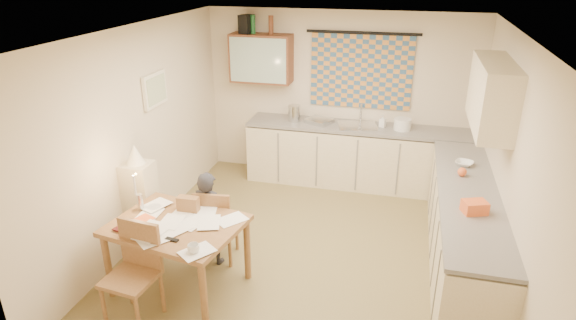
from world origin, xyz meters
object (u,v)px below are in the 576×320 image
(person, at_px, (209,218))
(shelf_stand, at_px, (142,207))
(counter_back, at_px, (359,156))
(counter_right, at_px, (463,230))
(chair_far, at_px, (218,237))
(stove, at_px, (470,285))
(dining_table, at_px, (179,255))

(person, relative_size, shelf_stand, 1.02)
(counter_back, height_order, counter_right, same)
(counter_back, relative_size, chair_far, 3.72)
(person, distance_m, shelf_stand, 0.85)
(counter_right, distance_m, shelf_stand, 3.58)
(person, xyz_separation_m, shelf_stand, (-0.85, 0.07, -0.01))
(stove, bearing_deg, counter_right, 90.00)
(stove, bearing_deg, person, 172.64)
(counter_right, xyz_separation_m, shelf_stand, (-3.54, -0.52, 0.09))
(counter_right, bearing_deg, dining_table, -158.80)
(counter_back, relative_size, person, 3.02)
(dining_table, height_order, person, person)
(stove, distance_m, dining_table, 2.81)
(stove, bearing_deg, shelf_stand, 173.33)
(shelf_stand, bearing_deg, stove, -6.67)
(chair_far, xyz_separation_m, shelf_stand, (-0.91, -0.00, 0.26))
(counter_right, bearing_deg, chair_far, -168.94)
(stove, relative_size, dining_table, 0.61)
(counter_back, height_order, shelf_stand, shelf_stand)
(chair_far, relative_size, person, 0.81)
(counter_right, bearing_deg, person, -167.72)
(chair_far, bearing_deg, stove, 163.58)
(chair_far, height_order, person, person)
(stove, height_order, chair_far, chair_far)
(dining_table, bearing_deg, person, 86.29)
(chair_far, xyz_separation_m, person, (-0.06, -0.07, 0.27))
(dining_table, relative_size, person, 1.26)
(counter_back, distance_m, person, 2.76)
(counter_right, relative_size, chair_far, 3.33)
(counter_right, bearing_deg, counter_back, 126.14)
(stove, xyz_separation_m, shelf_stand, (-3.54, 0.41, 0.11))
(chair_far, distance_m, person, 0.29)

